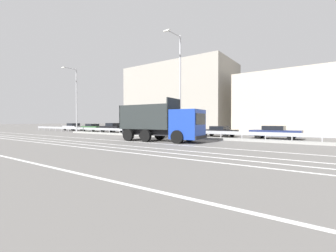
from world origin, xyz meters
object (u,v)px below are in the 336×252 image
Objects in this scene: dump_truck at (171,126)px; street_lamp_0 at (76,97)px; parked_car_5 at (218,131)px; street_lamp_1 at (179,82)px; median_road_sign at (159,125)px; parked_car_3 at (140,128)px; parked_car_1 at (93,127)px; parked_car_6 at (275,132)px; parked_car_0 at (73,127)px; parked_car_2 at (112,128)px; parked_car_4 at (173,130)px.

street_lamp_0 is (-20.68, 4.31, 4.06)m from dump_truck.
parked_car_5 is at bearing 11.34° from street_lamp_0.
street_lamp_1 is at bearing -0.19° from street_lamp_0.
median_road_sign is (-4.59, 4.37, -0.09)m from dump_truck.
street_lamp_1 reaches higher than parked_car_3.
dump_truck is 8.66m from parked_car_5.
parked_car_1 is (-22.59, 8.74, -0.68)m from dump_truck.
street_lamp_1 reaches higher than parked_car_6.
street_lamp_1 reaches higher than parked_car_0.
street_lamp_1 is 21.88m from parked_car_1.
parked_car_0 reaches higher than parked_car_1.
street_lamp_0 reaches higher than parked_car_1.
parked_car_2 reaches higher than parked_car_4.
street_lamp_0 reaches higher than parked_car_0.
parked_car_5 is at bearing -90.04° from parked_car_2.
parked_car_5 is (0.74, 8.60, -0.73)m from dump_truck.
dump_truck is 21.51m from street_lamp_0.
parked_car_3 is at bearing -90.45° from parked_car_6.
parked_car_5 is at bearing 59.58° from street_lamp_1.
dump_truck is 1.70× the size of parked_car_4.
parked_car_6 is at bearing 84.36° from parked_car_3.
parked_car_0 is 1.01× the size of parked_car_4.
parked_car_3 reaches higher than parked_car_4.
street_lamp_1 reaches higher than parked_car_4.
street_lamp_0 is at bearing 23.75° from parked_car_1.
parked_car_2 is (3.51, 4.18, -4.67)m from street_lamp_0.
parked_car_5 is at bearing -88.30° from parked_car_0.
street_lamp_0 is at bearing 104.06° from parked_car_5.
parked_car_1 reaches higher than parked_car_6.
street_lamp_0 is 2.32× the size of parked_car_1.
parked_car_0 is 1.13× the size of parked_car_2.
street_lamp_1 is 2.57× the size of parked_car_5.
parked_car_4 is (-3.76, 4.51, -5.26)m from street_lamp_1.
parked_car_3 is 0.96× the size of parked_car_5.
parked_car_2 reaches higher than parked_car_1.
parked_car_6 is (35.57, -0.31, -0.03)m from parked_car_0.
dump_truck reaches higher than parked_car_5.
parked_car_5 is (17.90, 0.11, -0.12)m from parked_car_2.
parked_car_5 is (29.66, -0.38, -0.08)m from parked_car_0.
parked_car_0 is at bearing -94.93° from parked_car_3.
median_road_sign is 8.42m from parked_car_3.
street_lamp_1 is (18.85, -0.06, 0.48)m from street_lamp_0.
median_road_sign is at bearing -139.26° from dump_truck.
parked_car_0 is 35.57m from parked_car_6.
parked_car_5 is at bearing 90.08° from parked_car_1.
dump_truck reaches higher than parked_car_2.
street_lamp_0 is 0.92× the size of street_lamp_1.
parked_car_5 is (2.56, 4.35, -5.27)m from street_lamp_1.
street_lamp_0 reaches higher than parked_car_6.
parked_car_1 is 29.23m from parked_car_6.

